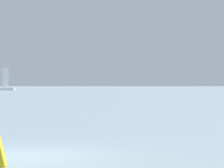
{
  "coord_description": "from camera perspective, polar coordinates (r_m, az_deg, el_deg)",
  "views": [
    {
      "loc": [
        4.85,
        -12.29,
        1.8
      ],
      "look_at": [
        1.94,
        1.71,
        1.84
      ],
      "focal_mm": 81.58,
      "sensor_mm": 36.0,
      "label": 1
    }
  ],
  "objects": [
    {
      "name": "small_sailboat",
      "position": [
        191.7,
        -12.12,
        -0.45
      ],
      "size": [
        9.01,
        4.51,
        9.47
      ],
      "rotation": [
        0.0,
        0.0,
        3.37
      ],
      "color": "white",
      "rests_on": "ground_plane"
    },
    {
      "name": "ground_plane",
      "position": [
        13.33,
        -9.79,
        -7.9
      ],
      "size": [
        4000.0,
        4000.0,
        0.0
      ],
      "primitive_type": "plane",
      "color": "gray"
    }
  ]
}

